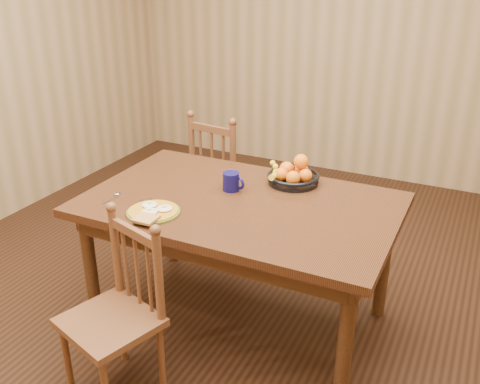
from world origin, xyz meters
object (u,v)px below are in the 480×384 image
at_px(dining_table, 240,215).
at_px(chair_near, 116,315).
at_px(chair_far, 224,178).
at_px(fruit_bowl, 293,175).
at_px(breakfast_plate, 153,212).
at_px(coffee_mug, 232,181).

xyz_separation_m(dining_table, chair_near, (-0.28, -0.72, -0.24)).
bearing_deg(chair_far, chair_near, 107.11).
relative_size(chair_far, fruit_bowl, 2.87).
height_order(breakfast_plate, fruit_bowl, fruit_bowl).
height_order(dining_table, breakfast_plate, breakfast_plate).
height_order(chair_near, coffee_mug, chair_near).
height_order(chair_near, fruit_bowl, fruit_bowl).
relative_size(chair_far, breakfast_plate, 3.22).
distance_m(dining_table, chair_far, 1.07).
relative_size(chair_far, chair_near, 1.07).
distance_m(dining_table, breakfast_plate, 0.46).
height_order(dining_table, chair_far, chair_far).
relative_size(breakfast_plate, fruit_bowl, 0.89).
height_order(coffee_mug, fruit_bowl, fruit_bowl).
xyz_separation_m(chair_far, breakfast_plate, (0.24, -1.21, 0.31)).
distance_m(chair_far, breakfast_plate, 1.27).
distance_m(chair_near, breakfast_plate, 0.52).
height_order(chair_near, breakfast_plate, chair_near).
relative_size(breakfast_plate, coffee_mug, 2.16).
xyz_separation_m(breakfast_plate, fruit_bowl, (0.48, 0.67, 0.03)).
bearing_deg(fruit_bowl, chair_near, -112.40).
bearing_deg(breakfast_plate, fruit_bowl, 54.37).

